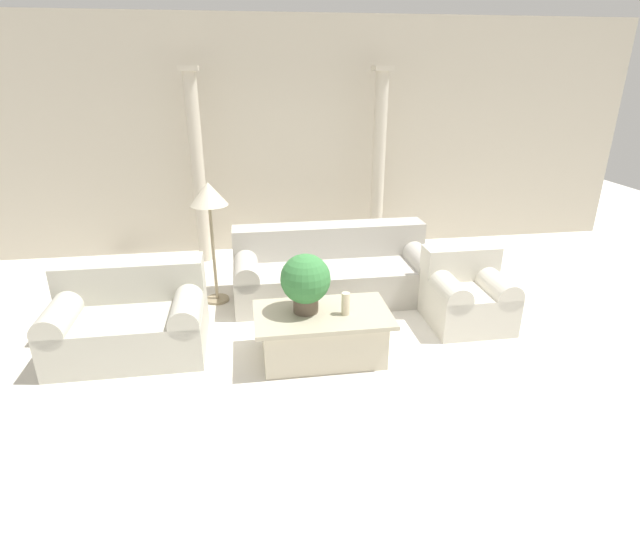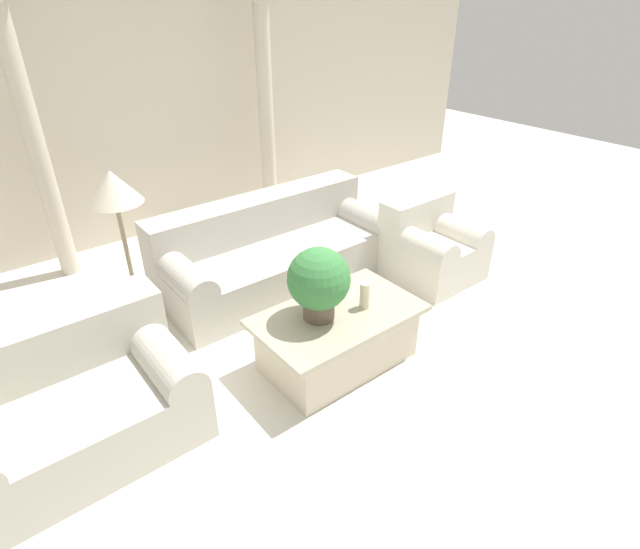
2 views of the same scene
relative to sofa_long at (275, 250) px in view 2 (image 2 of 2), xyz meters
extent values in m
plane|color=silver|center=(-0.23, -0.99, -0.32)|extent=(16.00, 16.00, 0.00)
cube|color=beige|center=(-0.23, 1.88, 1.28)|extent=(10.00, 0.06, 3.20)
cube|color=#B7B2A8|center=(0.00, -0.07, -0.11)|extent=(2.30, 0.96, 0.43)
cube|color=#B7B2A8|center=(0.00, 0.25, 0.29)|extent=(2.30, 0.34, 0.38)
cylinder|color=#B7B2A8|center=(-1.01, -0.07, 0.13)|extent=(0.28, 0.96, 0.28)
cylinder|color=#B7B2A8|center=(1.01, -0.07, 0.13)|extent=(0.28, 0.96, 0.28)
cube|color=beige|center=(-2.12, -0.97, -0.11)|extent=(1.39, 0.96, 0.43)
cube|color=beige|center=(-2.12, -0.65, 0.29)|extent=(1.39, 0.34, 0.38)
cylinder|color=beige|center=(-1.57, -0.97, 0.13)|extent=(0.28, 0.96, 0.28)
cube|color=beige|center=(-0.34, -1.35, -0.11)|extent=(1.10, 0.65, 0.42)
cube|color=#B3A98F|center=(-0.34, -1.35, 0.11)|extent=(1.25, 0.74, 0.04)
cylinder|color=brown|center=(-0.48, -1.30, 0.20)|extent=(0.23, 0.23, 0.13)
sphere|color=#387A3D|center=(-0.48, -1.30, 0.46)|extent=(0.45, 0.45, 0.45)
cylinder|color=beige|center=(-0.13, -1.42, 0.24)|extent=(0.08, 0.08, 0.21)
cylinder|color=gray|center=(-1.36, 0.04, -0.31)|extent=(0.27, 0.27, 0.03)
cylinder|color=gray|center=(-1.36, 0.04, 0.26)|extent=(0.04, 0.04, 1.12)
cone|color=beige|center=(-1.36, 0.04, 0.95)|extent=(0.41, 0.41, 0.25)
cylinder|color=beige|center=(-1.57, 1.45, 0.92)|extent=(0.18, 0.18, 2.50)
cylinder|color=beige|center=(0.90, 1.45, 0.92)|extent=(0.18, 0.18, 2.50)
cube|color=beige|center=(1.28, -0.92, -0.12)|extent=(0.80, 0.81, 0.42)
cube|color=beige|center=(1.28, -0.65, 0.27)|extent=(0.80, 0.28, 0.35)
cylinder|color=beige|center=(1.02, -0.92, 0.11)|extent=(0.28, 0.81, 0.28)
cylinder|color=beige|center=(1.54, -0.92, 0.11)|extent=(0.28, 0.81, 0.28)
camera|label=1|loc=(-0.97, -5.37, 2.19)|focal=28.00mm
camera|label=2|loc=(-2.34, -3.67, 2.23)|focal=28.00mm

